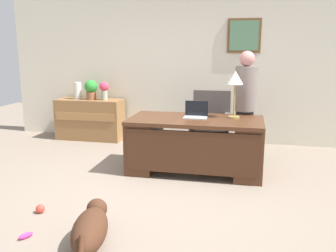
# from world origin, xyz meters

# --- Properties ---
(ground_plane) EXTENTS (12.00, 12.00, 0.00)m
(ground_plane) POSITION_xyz_m (0.00, 0.00, 0.00)
(ground_plane) COLOR gray
(back_wall) EXTENTS (7.00, 0.16, 2.70)m
(back_wall) POSITION_xyz_m (0.00, 2.60, 1.35)
(back_wall) COLOR beige
(back_wall) RESTS_ON ground_plane
(desk) EXTENTS (1.82, 0.90, 0.75)m
(desk) POSITION_xyz_m (0.29, 0.80, 0.41)
(desk) COLOR #4C2B19
(desk) RESTS_ON ground_plane
(credenza) EXTENTS (1.23, 0.50, 0.75)m
(credenza) POSITION_xyz_m (-1.90, 2.25, 0.38)
(credenza) COLOR olive
(credenza) RESTS_ON ground_plane
(armchair) EXTENTS (0.60, 0.59, 1.03)m
(armchair) POSITION_xyz_m (0.41, 1.71, 0.47)
(armchair) COLOR #564C47
(armchair) RESTS_ON ground_plane
(person_standing) EXTENTS (0.32, 0.32, 1.66)m
(person_standing) POSITION_xyz_m (0.95, 1.38, 0.86)
(person_standing) COLOR #262323
(person_standing) RESTS_ON ground_plane
(dog_lying) EXTENTS (0.45, 0.86, 0.30)m
(dog_lying) POSITION_xyz_m (-0.33, -1.31, 0.15)
(dog_lying) COLOR #472819
(dog_lying) RESTS_ON ground_plane
(laptop) EXTENTS (0.32, 0.22, 0.22)m
(laptop) POSITION_xyz_m (0.28, 0.91, 0.81)
(laptop) COLOR #B2B5BA
(laptop) RESTS_ON desk
(desk_lamp) EXTENTS (0.22, 0.22, 0.65)m
(desk_lamp) POSITION_xyz_m (0.80, 0.99, 1.27)
(desk_lamp) COLOR #9E8447
(desk_lamp) RESTS_ON desk
(vase_with_flowers) EXTENTS (0.17, 0.17, 0.33)m
(vase_with_flowers) POSITION_xyz_m (-1.60, 2.25, 0.95)
(vase_with_flowers) COLOR #A2AE9C
(vase_with_flowers) RESTS_ON credenza
(vase_empty) EXTENTS (0.14, 0.14, 0.31)m
(vase_empty) POSITION_xyz_m (-2.12, 2.25, 0.91)
(vase_empty) COLOR silver
(vase_empty) RESTS_ON credenza
(potted_plant) EXTENTS (0.24, 0.24, 0.36)m
(potted_plant) POSITION_xyz_m (-1.86, 2.25, 0.95)
(potted_plant) COLOR brown
(potted_plant) RESTS_ON credenza
(dog_toy_ball) EXTENTS (0.09, 0.09, 0.09)m
(dog_toy_ball) POSITION_xyz_m (-1.12, -0.84, 0.05)
(dog_toy_ball) COLOR #E53F33
(dog_toy_ball) RESTS_ON ground_plane
(dog_toy_bone) EXTENTS (0.11, 0.15, 0.05)m
(dog_toy_bone) POSITION_xyz_m (-0.96, -1.35, 0.03)
(dog_toy_bone) COLOR #D8338C
(dog_toy_bone) RESTS_ON ground_plane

